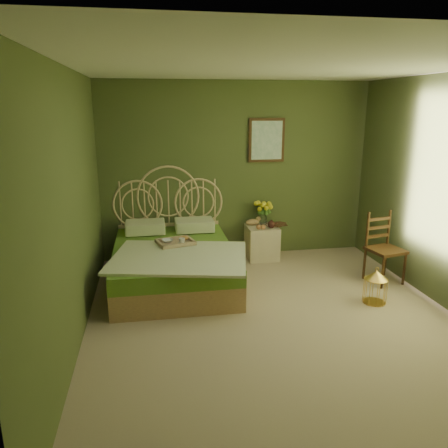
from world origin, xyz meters
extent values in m
plane|color=tan|center=(0.00, 0.00, 0.00)|extent=(4.50, 4.50, 0.00)
plane|color=silver|center=(0.00, 0.00, 2.60)|extent=(4.50, 4.50, 0.00)
plane|color=#4E592F|center=(0.00, 2.25, 1.30)|extent=(4.00, 0.00, 4.00)
plane|color=#4E592F|center=(-2.00, 0.00, 1.30)|extent=(0.00, 4.50, 4.50)
cube|color=#3A200F|center=(0.45, 2.23, 1.75)|extent=(0.54, 0.03, 0.64)
cube|color=silver|center=(0.45, 2.21, 1.75)|extent=(0.46, 0.01, 0.56)
cube|color=tan|center=(-1.02, 1.23, 0.15)|extent=(1.49, 1.99, 0.30)
cube|color=olive|center=(-1.02, 1.23, 0.40)|extent=(1.49, 1.99, 0.20)
cube|color=#EEE9CA|center=(-0.97, 0.78, 0.51)|extent=(1.78, 1.49, 0.03)
cube|color=#EEE9CA|center=(-1.37, 1.93, 0.59)|extent=(0.55, 0.40, 0.16)
cube|color=#EEE9CA|center=(-0.67, 1.93, 0.59)|extent=(0.55, 0.40, 0.16)
cube|color=beige|center=(-0.98, 1.27, 0.52)|extent=(0.53, 0.46, 0.04)
ellipsoid|color=#B77A38|center=(-0.86, 1.36, 0.57)|extent=(0.12, 0.07, 0.05)
cube|color=beige|center=(0.35, 1.98, 0.25)|extent=(0.45, 0.45, 0.50)
cylinder|color=silver|center=(0.39, 2.09, 0.59)|extent=(0.10, 0.10, 0.18)
ellipsoid|color=tan|center=(0.22, 2.07, 0.55)|extent=(0.21, 0.11, 0.10)
sphere|color=#CF8550|center=(0.26, 1.84, 0.53)|extent=(0.07, 0.07, 0.07)
sphere|color=#CF8550|center=(0.32, 1.83, 0.53)|extent=(0.07, 0.07, 0.07)
cube|color=#3A200F|center=(1.70, 0.83, 0.43)|extent=(0.48, 0.48, 0.04)
cylinder|color=#3A200F|center=(1.53, 0.65, 0.22)|extent=(0.03, 0.03, 0.43)
cylinder|color=#3A200F|center=(1.87, 0.65, 0.22)|extent=(0.03, 0.03, 0.43)
cylinder|color=#3A200F|center=(1.53, 1.00, 0.22)|extent=(0.03, 0.03, 0.43)
cylinder|color=#3A200F|center=(1.87, 1.00, 0.22)|extent=(0.03, 0.03, 0.43)
cube|color=#3A200F|center=(1.70, 1.00, 0.68)|extent=(0.35, 0.11, 0.48)
cylinder|color=gold|center=(1.27, 0.25, 0.01)|extent=(0.26, 0.26, 0.01)
cylinder|color=gold|center=(1.27, 0.25, 0.15)|extent=(0.26, 0.26, 0.29)
cone|color=gold|center=(1.27, 0.25, 0.35)|extent=(0.26, 0.26, 0.10)
imported|color=#381E0F|center=(0.53, 2.00, 0.51)|extent=(0.22, 0.27, 0.02)
imported|color=#472819|center=(0.53, 2.00, 0.53)|extent=(0.28, 0.29, 0.02)
imported|color=white|center=(-1.08, 1.32, 0.55)|extent=(0.17, 0.17, 0.04)
imported|color=white|center=(-0.90, 1.21, 0.58)|extent=(0.10, 0.10, 0.08)
camera|label=1|loc=(-1.26, -4.11, 2.24)|focal=35.00mm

